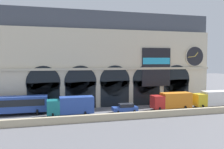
% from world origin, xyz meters
% --- Properties ---
extents(ground_plane, '(200.00, 200.00, 0.00)m').
position_xyz_m(ground_plane, '(0.00, 0.00, 0.00)').
color(ground_plane, slate).
extents(quay_parapet_wall, '(90.00, 0.70, 1.08)m').
position_xyz_m(quay_parapet_wall, '(0.00, -5.18, 0.54)').
color(quay_parapet_wall, '#BCAD8C').
rests_on(quay_parapet_wall, ground).
extents(station_building, '(41.76, 4.69, 18.72)m').
position_xyz_m(station_building, '(0.05, 7.13, 9.04)').
color(station_building, beige).
rests_on(station_building, ground).
extents(bus_west, '(11.00, 3.25, 3.10)m').
position_xyz_m(bus_west, '(-18.28, 2.45, 1.78)').
color(bus_west, '#28479E').
rests_on(bus_west, ground).
extents(box_truck_midwest, '(7.50, 2.91, 3.12)m').
position_xyz_m(box_truck_midwest, '(-8.99, -0.49, 1.70)').
color(box_truck_midwest, '#19727A').
rests_on(box_truck_midwest, ground).
extents(car_center, '(4.40, 2.22, 1.55)m').
position_xyz_m(car_center, '(0.32, -0.54, 0.80)').
color(car_center, '#28479E').
rests_on(car_center, ground).
extents(box_truck_mideast, '(7.50, 2.91, 3.12)m').
position_xyz_m(box_truck_mideast, '(9.35, -0.50, 1.70)').
color(box_truck_mideast, red).
rests_on(box_truck_mideast, ground).
extents(box_truck_east, '(7.50, 2.91, 3.12)m').
position_xyz_m(box_truck_east, '(18.15, -0.47, 1.70)').
color(box_truck_east, gold).
rests_on(box_truck_east, ground).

